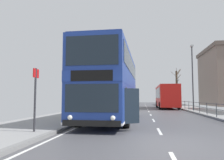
% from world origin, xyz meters
% --- Properties ---
extents(ground, '(15.80, 140.00, 0.20)m').
position_xyz_m(ground, '(-0.72, -0.00, 0.04)').
color(ground, '#4C4C51').
extents(double_decker_bus_main, '(3.24, 11.04, 4.32)m').
position_xyz_m(double_decker_bus_main, '(-2.66, 6.70, 2.26)').
color(double_decker_bus_main, navy).
rests_on(double_decker_bus_main, ground).
extents(background_bus_far_lane, '(2.72, 10.91, 3.19)m').
position_xyz_m(background_bus_far_lane, '(2.76, 25.07, 1.74)').
color(background_bus_far_lane, red).
rests_on(background_bus_far_lane, ground).
extents(pedestrian_railing_far_kerb, '(0.05, 22.98, 0.95)m').
position_xyz_m(pedestrian_railing_far_kerb, '(4.45, 11.29, 0.79)').
color(pedestrian_railing_far_kerb, '#2D3338').
rests_on(pedestrian_railing_far_kerb, ground).
extents(bus_stop_sign_near, '(0.08, 0.44, 2.51)m').
position_xyz_m(bus_stop_sign_near, '(-4.96, 0.85, 1.69)').
color(bus_stop_sign_near, '#2D2D33').
rests_on(bus_stop_sign_near, ground).
extents(street_lamp_far_side, '(0.28, 0.60, 7.40)m').
position_xyz_m(street_lamp_far_side, '(5.02, 18.51, 4.44)').
color(street_lamp_far_side, '#38383D').
rests_on(street_lamp_far_side, ground).
extents(bare_tree_far_00, '(2.10, 3.16, 7.37)m').
position_xyz_m(bare_tree_far_00, '(6.35, 38.60, 3.76)').
color(bare_tree_far_00, '#4C3D2D').
rests_on(bare_tree_far_00, ground).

